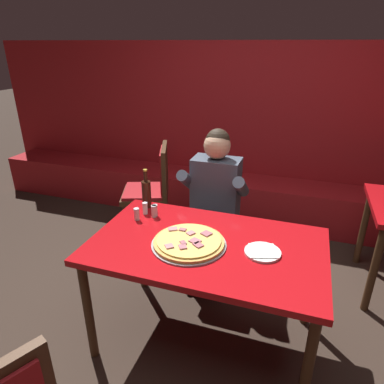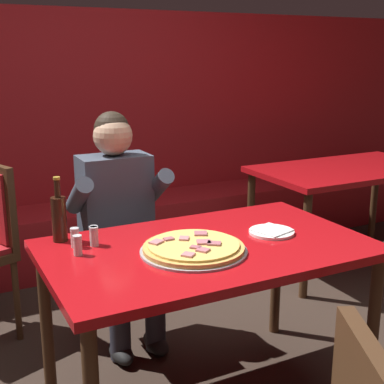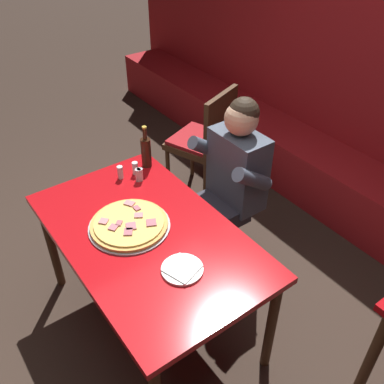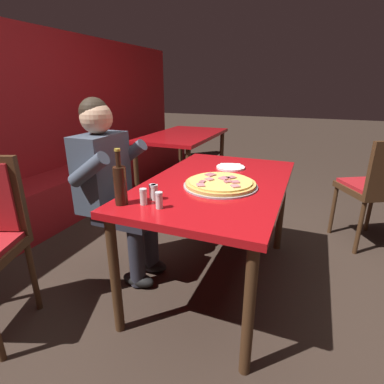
% 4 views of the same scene
% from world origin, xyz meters
% --- Properties ---
extents(ground_plane, '(24.00, 24.00, 0.00)m').
position_xyz_m(ground_plane, '(0.00, 0.00, 0.00)').
color(ground_plane, '#33261E').
extents(booth_bench, '(6.46, 0.48, 0.46)m').
position_xyz_m(booth_bench, '(0.00, 1.86, 0.23)').
color(booth_bench, '#A3191E').
rests_on(booth_bench, ground_plane).
extents(main_dining_table, '(1.41, 0.85, 0.76)m').
position_xyz_m(main_dining_table, '(0.00, 0.00, 0.68)').
color(main_dining_table, '#422816').
rests_on(main_dining_table, ground_plane).
extents(pizza, '(0.45, 0.45, 0.05)m').
position_xyz_m(pizza, '(-0.10, -0.05, 0.78)').
color(pizza, '#9E9EA3').
rests_on(pizza, main_dining_table).
extents(plate_white_paper, '(0.21, 0.21, 0.02)m').
position_xyz_m(plate_white_paper, '(0.34, -0.00, 0.77)').
color(plate_white_paper, white).
rests_on(plate_white_paper, main_dining_table).
extents(beer_bottle, '(0.07, 0.07, 0.29)m').
position_xyz_m(beer_bottle, '(-0.56, 0.34, 0.87)').
color(beer_bottle, black).
rests_on(beer_bottle, main_dining_table).
extents(shaker_parmesan, '(0.04, 0.04, 0.09)m').
position_xyz_m(shaker_parmesan, '(-0.52, 0.23, 0.80)').
color(shaker_parmesan, silver).
rests_on(shaker_parmesan, main_dining_table).
extents(shaker_oregano, '(0.04, 0.04, 0.09)m').
position_xyz_m(shaker_oregano, '(-0.44, 0.21, 0.80)').
color(shaker_oregano, silver).
rests_on(shaker_oregano, main_dining_table).
extents(shaker_black_pepper, '(0.04, 0.04, 0.09)m').
position_xyz_m(shaker_black_pepper, '(-0.54, 0.13, 0.80)').
color(shaker_black_pepper, silver).
rests_on(shaker_black_pepper, main_dining_table).
extents(shaker_red_pepper_flakes, '(0.04, 0.04, 0.09)m').
position_xyz_m(shaker_red_pepper_flakes, '(-0.44, 0.22, 0.80)').
color(shaker_red_pepper_flakes, silver).
rests_on(shaker_red_pepper_flakes, main_dining_table).
extents(diner_seated_blue_shirt, '(0.53, 0.53, 1.27)m').
position_xyz_m(diner_seated_blue_shirt, '(-0.15, 0.70, 0.71)').
color(diner_seated_blue_shirt, black).
rests_on(diner_seated_blue_shirt, ground_plane).
extents(dining_chair_by_booth, '(0.60, 0.60, 0.95)m').
position_xyz_m(dining_chair_by_booth, '(0.99, -1.10, 0.57)').
color(dining_chair_by_booth, '#422816').
rests_on(dining_chair_by_booth, ground_plane).
extents(background_dining_table, '(1.38, 0.77, 0.76)m').
position_xyz_m(background_dining_table, '(1.71, 0.98, 0.67)').
color(background_dining_table, '#422816').
rests_on(background_dining_table, ground_plane).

